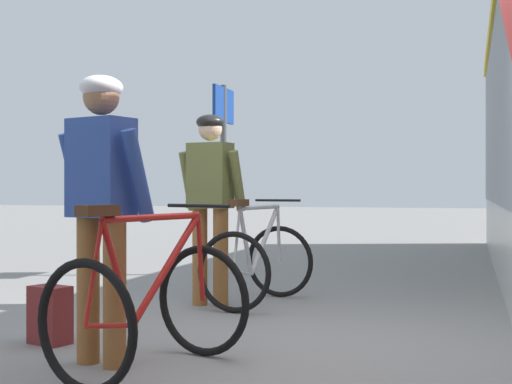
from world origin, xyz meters
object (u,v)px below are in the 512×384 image
object	(u,v)px
bicycle_far_red	(149,304)
cyclist_far_in_blue	(102,192)
backpack_on_platform	(50,315)
platform_sign_post	(223,146)
bicycle_near_silver	(258,261)
cyclist_near_in_olive	(210,191)

from	to	relation	value
bicycle_far_red	cyclist_far_in_blue	bearing A→B (deg)	165.54
backpack_on_platform	platform_sign_post	distance (m)	4.45
cyclist_far_in_blue	bicycle_far_red	size ratio (longest dim) A/B	1.44
cyclist_far_in_blue	bicycle_near_silver	world-z (taller)	cyclist_far_in_blue
bicycle_far_red	platform_sign_post	bearing A→B (deg)	104.38
bicycle_near_silver	platform_sign_post	world-z (taller)	platform_sign_post
cyclist_near_in_olive	platform_sign_post	distance (m)	2.53
bicycle_near_silver	platform_sign_post	size ratio (longest dim) A/B	0.48
platform_sign_post	cyclist_far_in_blue	bearing A→B (deg)	-79.60
bicycle_near_silver	platform_sign_post	distance (m)	2.73
cyclist_far_in_blue	platform_sign_post	world-z (taller)	platform_sign_post
backpack_on_platform	cyclist_near_in_olive	bearing A→B (deg)	92.54
cyclist_near_in_olive	cyclist_far_in_blue	distance (m)	2.28
cyclist_near_in_olive	backpack_on_platform	distance (m)	2.09
cyclist_far_in_blue	backpack_on_platform	world-z (taller)	cyclist_far_in_blue
cyclist_near_in_olive	bicycle_near_silver	bearing A→B (deg)	25.11
bicycle_far_red	backpack_on_platform	size ratio (longest dim) A/B	3.05
bicycle_near_silver	backpack_on_platform	size ratio (longest dim) A/B	2.90
bicycle_near_silver	platform_sign_post	xyz separation A→B (m)	(-1.11, 2.17, 1.22)
bicycle_near_silver	cyclist_near_in_olive	bearing A→B (deg)	-154.89
bicycle_far_red	backpack_on_platform	distance (m)	1.15
bicycle_far_red	platform_sign_post	size ratio (longest dim) A/B	0.51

